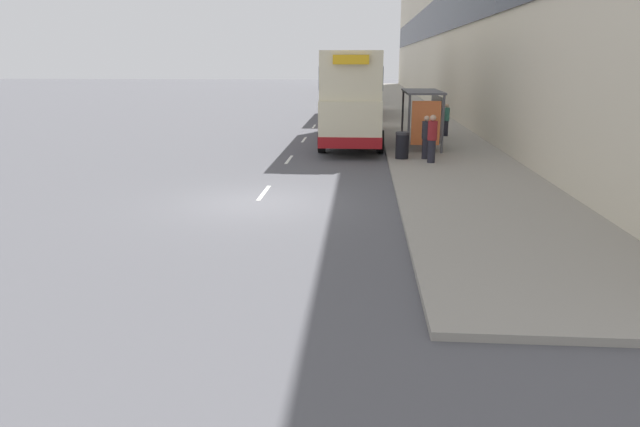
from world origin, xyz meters
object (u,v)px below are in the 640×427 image
at_px(pedestrian_2, 446,120).
at_px(litter_bin, 402,145).
at_px(car_1, 362,95).
at_px(car_0, 361,90).
at_px(double_decker_bus_near, 353,95).
at_px(bus_shelter, 426,108).
at_px(pedestrian_at_shelter, 426,137).
at_px(pedestrian_1, 432,138).
at_px(double_decker_bus_ahead, 355,84).

xyz_separation_m(pedestrian_2, litter_bin, (-2.71, -7.26, -0.31)).
xyz_separation_m(car_1, pedestrian_2, (4.38, -23.80, 0.16)).
xyz_separation_m(car_0, litter_bin, (1.85, -39.66, -0.22)).
bearing_deg(car_1, double_decker_bus_near, -90.91).
xyz_separation_m(bus_shelter, car_1, (-2.89, 27.95, -1.05)).
xyz_separation_m(pedestrian_at_shelter, pedestrian_1, (0.14, -0.86, 0.06)).
xyz_separation_m(double_decker_bus_ahead, car_0, (0.34, 20.47, -1.40)).
distance_m(double_decker_bus_ahead, pedestrian_at_shelter, 19.49).
bearing_deg(pedestrian_at_shelter, car_0, 93.98).
distance_m(car_1, pedestrian_2, 24.20).
relative_size(car_0, pedestrian_at_shelter, 2.67).
bearing_deg(pedestrian_1, car_1, 94.88).
distance_m(double_decker_bus_ahead, car_1, 11.96).
height_order(car_0, pedestrian_2, car_0).
height_order(bus_shelter, pedestrian_at_shelter, bus_shelter).
bearing_deg(pedestrian_2, car_0, 97.99).
distance_m(bus_shelter, pedestrian_1, 4.06).
relative_size(pedestrian_at_shelter, litter_bin, 1.62).
bearing_deg(pedestrian_at_shelter, double_decker_bus_ahead, 99.19).
bearing_deg(double_decker_bus_ahead, bus_shelter, -78.03).
distance_m(double_decker_bus_near, pedestrian_1, 7.34).
distance_m(pedestrian_2, litter_bin, 7.76).
bearing_deg(double_decker_bus_near, car_1, 89.09).
bearing_deg(car_0, double_decker_bus_ahead, -90.96).
relative_size(double_decker_bus_near, pedestrian_at_shelter, 6.64).
relative_size(bus_shelter, car_1, 0.98).
relative_size(car_1, pedestrian_at_shelter, 2.52).
xyz_separation_m(bus_shelter, double_decker_bus_near, (-3.30, 2.55, 0.41)).
relative_size(bus_shelter, pedestrian_at_shelter, 2.48).
xyz_separation_m(car_0, car_1, (0.17, -8.61, -0.06)).
bearing_deg(pedestrian_1, double_decker_bus_ahead, 99.19).
bearing_deg(car_1, pedestrian_1, -85.12).
relative_size(double_decker_bus_near, pedestrian_2, 6.82).
bearing_deg(car_1, car_0, 91.16).
distance_m(double_decker_bus_ahead, litter_bin, 19.39).
relative_size(pedestrian_at_shelter, pedestrian_1, 0.94).
relative_size(double_decker_bus_near, pedestrian_1, 6.23).
height_order(car_1, litter_bin, car_1).
distance_m(double_decker_bus_near, car_0, 34.04).
bearing_deg(car_0, double_decker_bus_near, -90.39).
height_order(double_decker_bus_near, pedestrian_1, double_decker_bus_near).
relative_size(double_decker_bus_near, litter_bin, 10.73).
bearing_deg(pedestrian_1, double_decker_bus_near, 115.64).
xyz_separation_m(car_0, pedestrian_1, (2.90, -40.53, 0.18)).
distance_m(pedestrian_at_shelter, pedestrian_1, 0.88).
xyz_separation_m(double_decker_bus_near, litter_bin, (2.07, -5.66, -1.62)).
bearing_deg(bus_shelter, double_decker_bus_near, 142.29).
height_order(double_decker_bus_near, car_0, double_decker_bus_near).
bearing_deg(pedestrian_at_shelter, double_decker_bus_near, 117.85).
distance_m(car_1, litter_bin, 31.10).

